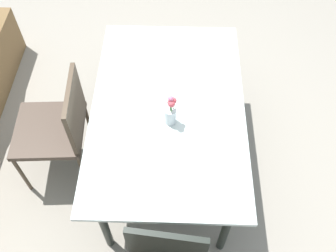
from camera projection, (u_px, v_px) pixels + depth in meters
The scene contains 4 objects.
ground_plane at pixel (157, 157), 3.13m from camera, with size 12.00×12.00×0.00m, color gray.
dining_table at pixel (168, 112), 2.56m from camera, with size 1.61×1.02×0.73m.
chair_far_side at pixel (58, 125), 2.67m from camera, with size 0.52×0.52×0.91m.
flower_vase at pixel (171, 112), 2.35m from camera, with size 0.07×0.07×0.25m.
Camera 1 is at (-1.60, -0.14, 2.70)m, focal length 40.37 mm.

